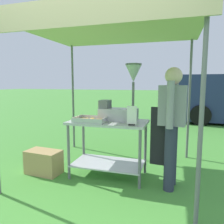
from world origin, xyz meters
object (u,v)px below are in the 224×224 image
(stall_canopy, at_px, (110,32))
(vendor, at_px, (171,122))
(menu_sign, at_px, (132,117))
(donut_fryer, at_px, (122,102))
(donut_cart, at_px, (108,137))
(donut_tray, at_px, (91,120))
(supply_crate, at_px, (44,162))

(stall_canopy, relative_size, vendor, 1.59)
(vendor, bearing_deg, menu_sign, -166.10)
(donut_fryer, xyz_separation_m, vendor, (0.73, -0.18, -0.23))
(donut_fryer, height_order, menu_sign, donut_fryer)
(stall_canopy, distance_m, menu_sign, 1.29)
(donut_fryer, bearing_deg, stall_canopy, 178.41)
(donut_cart, bearing_deg, donut_tray, -149.41)
(supply_crate, bearing_deg, donut_fryer, 14.08)
(donut_cart, xyz_separation_m, vendor, (0.91, -0.09, 0.30))
(donut_cart, bearing_deg, donut_fryer, 27.44)
(donut_cart, distance_m, supply_crate, 1.10)
(donut_tray, distance_m, supply_crate, 1.04)
(donut_tray, height_order, vendor, vendor)
(supply_crate, bearing_deg, menu_sign, -0.63)
(supply_crate, bearing_deg, donut_tray, 5.12)
(donut_fryer, bearing_deg, donut_tray, -150.79)
(menu_sign, bearing_deg, vendor, 13.90)
(stall_canopy, height_order, supply_crate, stall_canopy)
(supply_crate, bearing_deg, stall_canopy, 16.76)
(stall_canopy, height_order, menu_sign, stall_canopy)
(stall_canopy, xyz_separation_m, vendor, (0.91, -0.19, -1.24))
(donut_cart, height_order, supply_crate, donut_cart)
(donut_fryer, relative_size, supply_crate, 1.48)
(vendor, bearing_deg, donut_fryer, 165.71)
(stall_canopy, bearing_deg, menu_sign, -38.26)
(donut_cart, xyz_separation_m, donut_fryer, (0.18, 0.09, 0.53))
(vendor, distance_m, supply_crate, 2.04)
(donut_cart, xyz_separation_m, donut_tray, (-0.22, -0.13, 0.27))
(donut_cart, height_order, donut_tray, donut_tray)
(vendor, bearing_deg, stall_canopy, 168.16)
(stall_canopy, distance_m, donut_fryer, 1.03)
(menu_sign, distance_m, vendor, 0.52)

